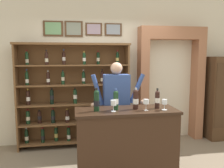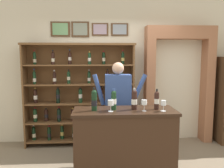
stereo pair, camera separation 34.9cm
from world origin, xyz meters
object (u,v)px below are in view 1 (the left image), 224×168
Objects in this scene: tasting_bottle_riserva at (136,99)px; wine_glass_center at (165,103)px; side_cabinet at (222,98)px; shopkeeper at (117,101)px; tasting_bottle_super_tuscan at (116,100)px; tasting_bottle_grappa at (97,100)px; wine_glass_left at (146,102)px; wine_shelf at (74,94)px; tasting_bottle_vin_santo at (157,99)px; tasting_counter at (126,144)px; wine_glass_right at (114,103)px.

wine_glass_center is at bearing -17.76° from tasting_bottle_riserva.
wine_glass_center is (-1.86, -1.40, 0.24)m from side_cabinet.
shopkeeper is 0.55m from tasting_bottle_super_tuscan.
wine_glass_left is at bearing -5.77° from tasting_bottle_grappa.
tasting_bottle_riserva is 1.93× the size of wine_glass_left.
wine_shelf is 1.92m from wine_glass_center.
wine_glass_left is (-0.20, -0.10, -0.02)m from tasting_bottle_vin_santo.
tasting_bottle_vin_santo is at bearing -146.41° from side_cabinet.
tasting_bottle_riserva is (0.86, -1.34, 0.13)m from wine_shelf.
tasting_counter is 9.61× the size of wine_glass_center.
wine_shelf is 13.39× the size of wine_glass_right.
wine_glass_left is (0.68, -0.07, -0.03)m from tasting_bottle_grappa.
wine_glass_left is at bearing -55.60° from wine_shelf.
shopkeeper is 0.64m from wine_glass_right.
tasting_bottle_grappa is at bearing -176.60° from tasting_bottle_riserva.
tasting_bottle_riserva reaches higher than tasting_bottle_vin_santo.
side_cabinet is at bearing 33.59° from tasting_bottle_vin_santo.
tasting_bottle_vin_santo is at bearing 118.90° from wine_glass_center.
tasting_bottle_grappa is (-0.43, -0.02, 0.65)m from tasting_counter.
shopkeeper is 0.73m from tasting_bottle_vin_santo.
wine_glass_right reaches higher than tasting_counter.
tasting_bottle_vin_santo reaches higher than wine_glass_center.
tasting_bottle_super_tuscan is at bearing -153.18° from side_cabinet.
tasting_counter is 9.19× the size of wine_glass_left.
wine_glass_left is at bearing 175.57° from wine_glass_center.
wine_glass_right is (-2.58, -1.37, 0.25)m from side_cabinet.
wine_glass_right is at bearing -152.01° from side_cabinet.
tasting_bottle_grappa reaches higher than tasting_bottle_vin_santo.
tasting_bottle_riserva is at bearing 139.85° from wine_glass_left.
wine_glass_right is (0.53, -1.43, 0.09)m from wine_shelf.
side_cabinet is 2.94m from wine_glass_right.
tasting_bottle_riserva is (0.56, 0.03, -0.00)m from tasting_bottle_grappa.
tasting_bottle_super_tuscan is at bearing -66.84° from wine_shelf.
tasting_bottle_grappa reaches higher than wine_glass_left.
tasting_bottle_grappa reaches higher than wine_glass_right.
tasting_bottle_vin_santo is (0.88, 0.03, -0.01)m from tasting_bottle_grappa.
wine_shelf reaches higher than tasting_bottle_super_tuscan.
wine_glass_right is (-0.46, 0.00, -0.00)m from wine_glass_left.
tasting_bottle_super_tuscan is at bearing -101.79° from shopkeeper.
tasting_bottle_vin_santo is 0.22m from wine_glass_left.
side_cabinet is 2.33m from tasting_bottle_vin_santo.
tasting_counter is 0.68m from wine_glass_left.
wine_glass_center is at bearing -143.13° from side_cabinet.
wine_glass_left is at bearing -0.48° from wine_glass_right.
tasting_counter is 0.66m from tasting_bottle_riserva.
tasting_bottle_grappa is at bearing -77.57° from wine_shelf.
tasting_bottle_grappa is 1.06× the size of tasting_bottle_riserva.
shopkeeper reaches higher than wine_glass_left.
wine_glass_center is (0.72, -0.02, -0.01)m from wine_glass_right.
tasting_counter is 4.95× the size of tasting_bottle_vin_santo.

